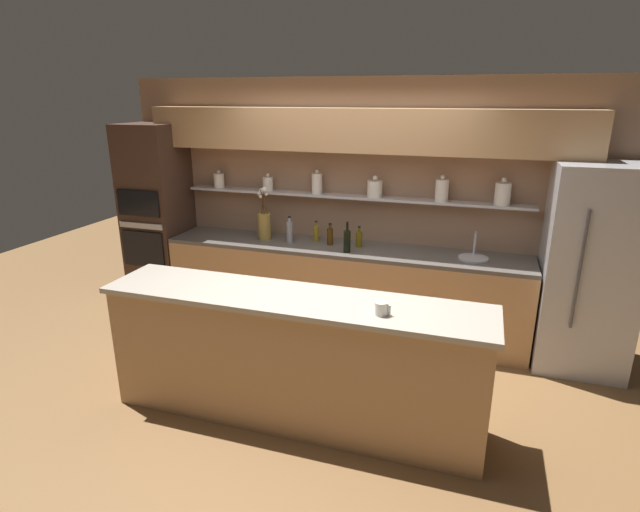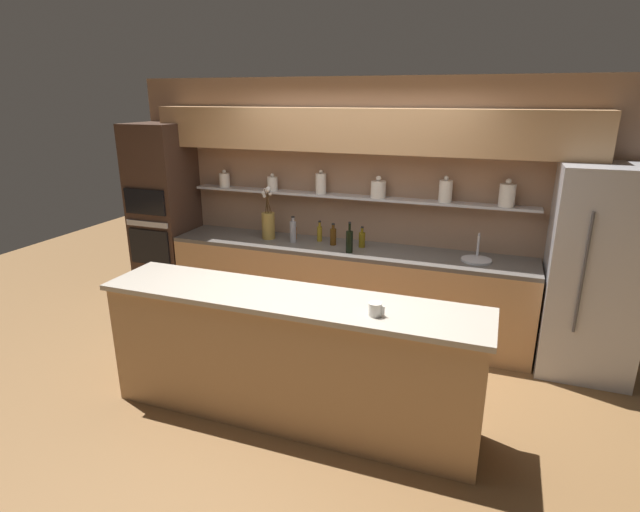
{
  "view_description": "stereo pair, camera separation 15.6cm",
  "coord_description": "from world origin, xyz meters",
  "views": [
    {
      "loc": [
        1.24,
        -3.53,
        2.42
      ],
      "look_at": [
        -0.05,
        0.42,
        1.07
      ],
      "focal_mm": 28.0,
      "sensor_mm": 36.0,
      "label": 1
    },
    {
      "loc": [
        1.38,
        -3.48,
        2.42
      ],
      "look_at": [
        -0.05,
        0.42,
        1.07
      ],
      "focal_mm": 28.0,
      "sensor_mm": 36.0,
      "label": 2
    }
  ],
  "objects": [
    {
      "name": "back_counter_unit",
      "position": [
        -0.08,
        1.24,
        0.46
      ],
      "size": [
        3.77,
        0.62,
        0.92
      ],
      "color": "tan",
      "rests_on": "ground_plane"
    },
    {
      "name": "bottle_oil_0",
      "position": [
        0.08,
        1.3,
        1.0
      ],
      "size": [
        0.07,
        0.07,
        0.22
      ],
      "color": "brown",
      "rests_on": "back_counter_unit"
    },
    {
      "name": "bottle_oil_4",
      "position": [
        -0.4,
        1.36,
        1.01
      ],
      "size": [
        0.05,
        0.05,
        0.22
      ],
      "color": "olive",
      "rests_on": "back_counter_unit"
    },
    {
      "name": "bottle_spirit_2",
      "position": [
        -0.66,
        1.23,
        1.04
      ],
      "size": [
        0.07,
        0.07,
        0.28
      ],
      "color": "gray",
      "rests_on": "back_counter_unit"
    },
    {
      "name": "oven_tower",
      "position": [
        -2.29,
        1.24,
        1.06
      ],
      "size": [
        0.62,
        0.64,
        2.13
      ],
      "color": "#3D281E",
      "rests_on": "ground_plane"
    },
    {
      "name": "bottle_spirit_5",
      "position": [
        -0.22,
        1.28,
        1.01
      ],
      "size": [
        0.06,
        0.06,
        0.23
      ],
      "color": "#4C2D0C",
      "rests_on": "back_counter_unit"
    },
    {
      "name": "refrigerator",
      "position": [
        2.22,
        1.2,
        0.94
      ],
      "size": [
        0.77,
        0.73,
        1.88
      ],
      "color": "#B7B7BC",
      "rests_on": "ground_plane"
    },
    {
      "name": "coffee_mug",
      "position": [
        0.68,
        -0.5,
        1.07
      ],
      "size": [
        0.11,
        0.09,
        0.09
      ],
      "color": "silver",
      "rests_on": "island_counter"
    },
    {
      "name": "island_counter",
      "position": [
        0.0,
        -0.39,
        0.51
      ],
      "size": [
        2.91,
        0.61,
        1.02
      ],
      "color": "tan",
      "rests_on": "ground_plane"
    },
    {
      "name": "flower_vase",
      "position": [
        -0.96,
        1.27,
        1.1
      ],
      "size": [
        0.15,
        0.16,
        0.59
      ],
      "color": "olive",
      "rests_on": "back_counter_unit"
    },
    {
      "name": "sink_fixture",
      "position": [
        1.23,
        1.25,
        0.94
      ],
      "size": [
        0.28,
        0.28,
        0.25
      ],
      "color": "#B7B7BC",
      "rests_on": "back_counter_unit"
    },
    {
      "name": "back_wall_unit",
      "position": [
        0.0,
        1.53,
        1.55
      ],
      "size": [
        5.2,
        0.44,
        2.6
      ],
      "color": "#937056",
      "rests_on": "ground_plane"
    },
    {
      "name": "bottle_sauce_1",
      "position": [
        -0.69,
        1.34,
        1.0
      ],
      "size": [
        0.05,
        0.05,
        0.18
      ],
      "color": "#9E4C0A",
      "rests_on": "back_counter_unit"
    },
    {
      "name": "ground_plane",
      "position": [
        0.0,
        0.0,
        0.0
      ],
      "size": [
        12.0,
        12.0,
        0.0
      ],
      "primitive_type": "plane",
      "color": "brown"
    },
    {
      "name": "bottle_wine_3",
      "position": [
        0.02,
        1.09,
        1.04
      ],
      "size": [
        0.07,
        0.07,
        0.31
      ],
      "color": "black",
      "rests_on": "back_counter_unit"
    }
  ]
}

